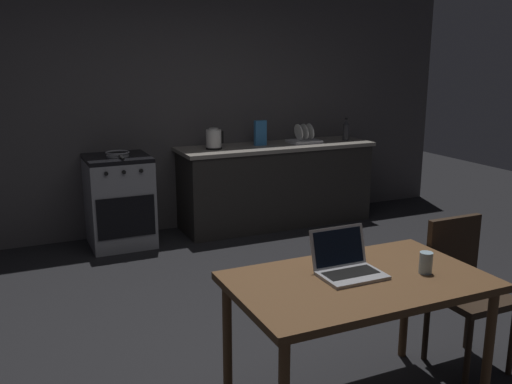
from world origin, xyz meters
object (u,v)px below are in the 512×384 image
at_px(dining_table, 358,292).
at_px(frying_pan, 118,154).
at_px(laptop, 347,266).
at_px(dish_rack, 304,138).
at_px(electric_kettle, 214,139).
at_px(cereal_box, 260,133).
at_px(stove_oven, 119,201).
at_px(chair, 463,282).
at_px(bottle, 346,130).
at_px(drinking_glass, 426,263).

distance_m(dining_table, frying_pan, 3.24).
bearing_deg(laptop, dish_rack, 58.48).
bearing_deg(frying_pan, dining_table, -79.62).
distance_m(electric_kettle, frying_pan, 0.99).
bearing_deg(dish_rack, cereal_box, 177.82).
bearing_deg(dish_rack, stove_oven, -179.93).
distance_m(chair, bottle, 3.26).
bearing_deg(bottle, cereal_box, 176.14).
height_order(chair, laptop, laptop).
relative_size(chair, frying_pan, 2.21).
xyz_separation_m(laptop, cereal_box, (0.97, 3.15, 0.24)).
bearing_deg(dining_table, dish_rack, 65.34).
bearing_deg(electric_kettle, dish_rack, 0.00).
distance_m(stove_oven, chair, 3.38).
bearing_deg(chair, dish_rack, 76.70).
relative_size(frying_pan, dish_rack, 1.18).
distance_m(laptop, bottle, 3.69).
relative_size(laptop, electric_kettle, 1.48).
distance_m(dining_table, laptop, 0.14).
xyz_separation_m(stove_oven, laptop, (0.56, -3.13, 0.34)).
bearing_deg(electric_kettle, laptop, -97.84).
relative_size(dining_table, cereal_box, 4.84).
relative_size(bottle, drinking_glass, 2.30).
distance_m(stove_oven, laptop, 3.20).
xyz_separation_m(stove_oven, frying_pan, (0.00, -0.03, 0.47)).
relative_size(dining_table, electric_kettle, 5.98).
distance_m(electric_kettle, bottle, 1.57).
height_order(chair, cereal_box, cereal_box).
xyz_separation_m(bottle, dish_rack, (-0.51, 0.05, -0.07)).
bearing_deg(cereal_box, bottle, -3.86).
xyz_separation_m(frying_pan, dish_rack, (2.05, 0.03, 0.02)).
height_order(laptop, dish_rack, dish_rack).
height_order(electric_kettle, drinking_glass, electric_kettle).
distance_m(frying_pan, drinking_glass, 3.39).
bearing_deg(cereal_box, electric_kettle, -177.87).
distance_m(chair, electric_kettle, 3.13).
relative_size(chair, drinking_glass, 7.95).
xyz_separation_m(electric_kettle, frying_pan, (-0.99, -0.03, -0.08)).
distance_m(laptop, drinking_glass, 0.40).
height_order(stove_oven, laptop, laptop).
height_order(dining_table, bottle, bottle).
bearing_deg(chair, laptop, -177.36).
bearing_deg(stove_oven, frying_pan, -79.99).
xyz_separation_m(dining_table, dish_rack, (1.47, 3.20, 0.27)).
relative_size(drinking_glass, dish_rack, 0.33).
height_order(stove_oven, frying_pan, frying_pan).
bearing_deg(chair, dining_table, -172.67).
relative_size(laptop, cereal_box, 1.20).
relative_size(stove_oven, cereal_box, 3.33).
xyz_separation_m(frying_pan, cereal_box, (1.53, 0.05, 0.11)).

